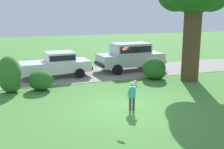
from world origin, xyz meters
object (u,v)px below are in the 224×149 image
at_px(parked_sedan, 57,63).
at_px(frisbee, 126,48).
at_px(parked_suv, 130,55).
at_px(child_thrower, 132,93).

distance_m(parked_sedan, frisbee, 7.28).
xyz_separation_m(parked_sedan, parked_suv, (5.10, 0.17, 0.23)).
relative_size(parked_suv, frisbee, 17.01).
bearing_deg(parked_suv, frisbee, -115.42).
bearing_deg(parked_suv, child_thrower, -113.31).
bearing_deg(parked_suv, parked_sedan, -178.04).
bearing_deg(child_thrower, parked_sedan, 104.63).
distance_m(parked_suv, frisbee, 7.92).
relative_size(parked_sedan, child_thrower, 3.48).
relative_size(parked_suv, child_thrower, 3.71).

